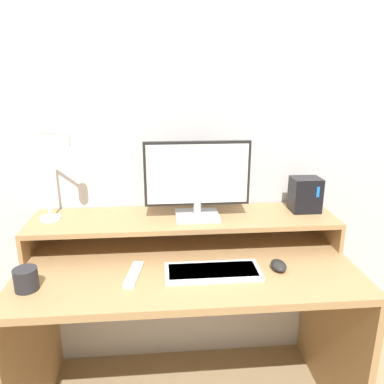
% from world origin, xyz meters
% --- Properties ---
extents(wall_back, '(6.00, 0.05, 2.50)m').
position_xyz_m(wall_back, '(0.00, 0.71, 1.25)').
color(wall_back, silver).
rests_on(wall_back, ground_plane).
extents(desk, '(1.39, 0.68, 0.76)m').
position_xyz_m(desk, '(0.00, 0.34, 0.55)').
color(desk, '#A87F51').
rests_on(desk, ground_plane).
extents(monitor_shelf, '(1.39, 0.32, 0.14)m').
position_xyz_m(monitor_shelf, '(0.00, 0.52, 0.87)').
color(monitor_shelf, '#A87F51').
rests_on(monitor_shelf, desk).
extents(monitor, '(0.47, 0.16, 0.35)m').
position_xyz_m(monitor, '(0.06, 0.50, 1.07)').
color(monitor, '#BCBCC1').
rests_on(monitor, monitor_shelf).
extents(desk_lamp, '(0.18, 0.14, 0.40)m').
position_xyz_m(desk_lamp, '(-0.56, 0.51, 1.10)').
color(desk_lamp, silver).
rests_on(desk_lamp, monitor_shelf).
extents(router_dock, '(0.13, 0.11, 0.16)m').
position_xyz_m(router_dock, '(0.58, 0.55, 0.97)').
color(router_dock, black).
rests_on(router_dock, monitor_shelf).
extents(keyboard, '(0.38, 0.16, 0.02)m').
position_xyz_m(keyboard, '(0.09, 0.23, 0.77)').
color(keyboard, silver).
rests_on(keyboard, desk).
extents(mouse, '(0.06, 0.09, 0.03)m').
position_xyz_m(mouse, '(0.37, 0.24, 0.77)').
color(mouse, black).
rests_on(mouse, desk).
extents(remote_control, '(0.07, 0.19, 0.02)m').
position_xyz_m(remote_control, '(-0.22, 0.24, 0.76)').
color(remote_control, white).
rests_on(remote_control, desk).
extents(mug, '(0.09, 0.09, 0.08)m').
position_xyz_m(mug, '(-0.60, 0.18, 0.80)').
color(mug, '#232328').
rests_on(mug, desk).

